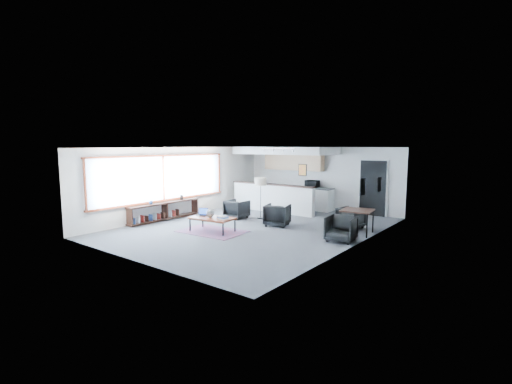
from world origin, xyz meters
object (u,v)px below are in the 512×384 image
Objects in this scene: coffee_table at (212,218)px; book_stack at (223,218)px; ceramic_pot at (210,213)px; dining_chair_far at (351,218)px; dining_table at (357,212)px; microwave at (312,183)px; floor_lamp at (261,183)px; dining_chair_near at (341,229)px; armchair_left at (237,208)px; armchair_right at (277,214)px; laptop at (203,213)px.

book_stack is (0.42, 0.01, 0.08)m from coffee_table.
dining_chair_far is at bearing 43.79° from ceramic_pot.
microwave reaches higher than dining_table.
dining_chair_near is (3.76, -1.24, -0.97)m from floor_lamp.
book_stack is 0.43× the size of armchair_left.
armchair_left is at bearing 108.92° from ceramic_pot.
armchair_right is (1.89, -0.13, 0.02)m from armchair_left.
dining_table is 4.33m from microwave.
microwave is at bearing 120.44° from dining_chair_near.
ceramic_pot is at bearing 53.88° from dining_chair_far.
microwave is (-0.62, 3.45, 0.71)m from armchair_right.
dining_table is at bearing 34.12° from ceramic_pot.
floor_lamp is 2.81× the size of microwave.
ceramic_pot is at bearing -32.72° from laptop.
ceramic_pot is at bearing 107.45° from armchair_left.
book_stack is 3.53m from dining_chair_near.
armchair_right is (0.69, 1.94, -0.10)m from book_stack.
laptop is 0.61× the size of dining_chair_far.
coffee_table is 1.47× the size of dining_table.
armchair_left is 1.11× the size of dining_chair_near.
coffee_table is at bearing 109.06° from armchair_left.
ceramic_pot is at bearing -89.44° from floor_lamp.
microwave is (-3.18, 2.91, 0.44)m from dining_table.
ceramic_pot is at bearing 41.83° from armchair_right.
armchair_right is 2.63m from dining_table.
armchair_left is 4.12m from dining_chair_far.
ceramic_pot reaches higher than dining_chair_near.
laptop is at bearing 168.05° from ceramic_pot.
laptop reaches higher than dining_chair_near.
armchair_left reaches higher than laptop.
dining_table is 0.84m from dining_chair_far.
microwave reaches higher than dining_chair_far.
book_stack is at bearing -165.13° from dining_chair_near.
ceramic_pot is 2.25m from armchair_left.
armchair_left is (-1.20, 2.07, -0.12)m from book_stack.
book_stack is 0.51× the size of dining_chair_far.
coffee_table is at bearing 42.62° from armchair_right.
armchair_left reaches higher than dining_chair_far.
ceramic_pot is 0.35× the size of armchair_left.
microwave is at bearing 84.20° from ceramic_pot.
coffee_table is 1.95× the size of armchair_left.
armchair_right reaches higher than laptop.
floor_lamp reaches higher than armchair_right.
armchair_right is (1.11, 1.96, -0.02)m from coffee_table.
armchair_right is at bearing 59.55° from ceramic_pot.
coffee_table is 2.25m from armchair_right.
microwave is at bearing -112.49° from armchair_left.
book_stack is 4.17m from dining_chair_far.
microwave is (0.58, 2.79, -0.19)m from floor_lamp.
laptop is at bearing -149.64° from dining_table.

